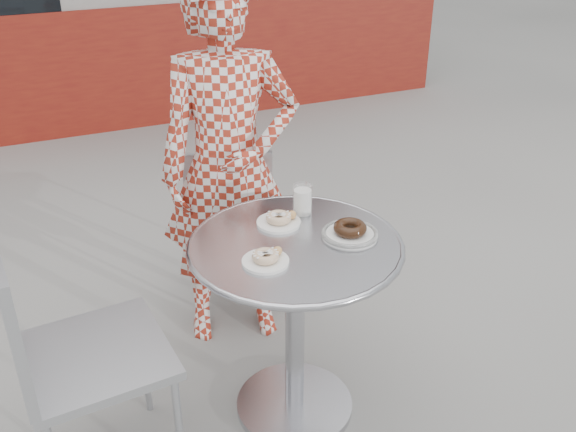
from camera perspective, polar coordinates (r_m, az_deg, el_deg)
name	(u,v)px	position (r m, az deg, el deg)	size (l,w,h in m)	color
ground	(310,412)	(2.70, 1.93, -17.00)	(60.00, 60.00, 0.00)	gray
bistro_table	(295,287)	(2.35, 0.64, -6.37)	(0.77, 0.77, 0.78)	silver
chair_far	(232,246)	(3.25, -5.02, -2.71)	(0.50, 0.51, 0.84)	#ABAEB3
chair_left	(99,402)	(2.39, -16.47, -15.59)	(0.51, 0.50, 0.98)	#ABAEB3
seated_person	(230,169)	(2.72, -5.20, 4.20)	(0.60, 0.39, 1.63)	maroon
plate_far	(279,220)	(2.36, -0.77, -0.33)	(0.16, 0.16, 0.04)	white
plate_near	(266,258)	(2.13, -1.96, -3.77)	(0.16, 0.16, 0.04)	white
plate_checker	(350,232)	(2.29, 5.53, -1.43)	(0.21, 0.21, 0.05)	white
milk_cup	(303,200)	(2.42, 1.30, 1.41)	(0.07, 0.07, 0.12)	white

